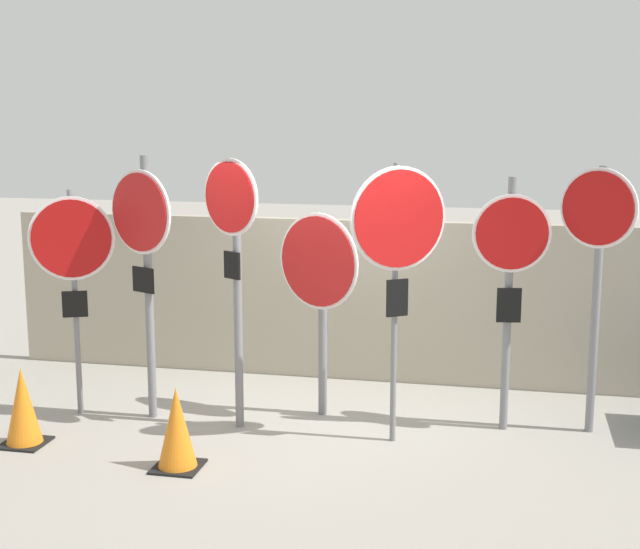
{
  "coord_description": "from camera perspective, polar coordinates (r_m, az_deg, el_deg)",
  "views": [
    {
      "loc": [
        1.68,
        -8.01,
        2.95
      ],
      "look_at": [
        -0.02,
        0.0,
        1.45
      ],
      "focal_mm": 50.0,
      "sensor_mm": 36.0,
      "label": 1
    }
  ],
  "objects": [
    {
      "name": "stop_sign_1",
      "position": [
        8.57,
        -11.24,
        2.01
      ],
      "size": [
        0.73,
        0.37,
        2.55
      ],
      "rotation": [
        0.0,
        0.0,
        -0.44
      ],
      "color": "slate",
      "rests_on": "ground"
    },
    {
      "name": "stop_sign_6",
      "position": [
        8.38,
        17.33,
        1.82
      ],
      "size": [
        0.65,
        0.37,
        2.48
      ],
      "rotation": [
        0.0,
        0.0,
        -0.49
      ],
      "color": "slate",
      "rests_on": "ground"
    },
    {
      "name": "stop_sign_2",
      "position": [
        8.17,
        -5.57,
        2.15
      ],
      "size": [
        0.61,
        0.38,
        2.54
      ],
      "rotation": [
        0.0,
        0.0,
        -0.54
      ],
      "color": "slate",
      "rests_on": "ground"
    },
    {
      "name": "stop_sign_5",
      "position": [
        8.27,
        12.08,
        0.72
      ],
      "size": [
        0.71,
        0.18,
        2.38
      ],
      "rotation": [
        0.0,
        0.0,
        0.16
      ],
      "color": "slate",
      "rests_on": "ground"
    },
    {
      "name": "traffic_cone_1",
      "position": [
        7.63,
        -9.15,
        -9.7
      ],
      "size": [
        0.4,
        0.4,
        0.7
      ],
      "color": "black",
      "rests_on": "ground"
    },
    {
      "name": "stop_sign_0",
      "position": [
        8.84,
        -15.57,
        1.32
      ],
      "size": [
        0.76,
        0.34,
        2.22
      ],
      "rotation": [
        0.0,
        0.0,
        0.4
      ],
      "color": "slate",
      "rests_on": "ground"
    },
    {
      "name": "fence_back",
      "position": [
        9.87,
        1.93,
        -1.65
      ],
      "size": [
        7.85,
        0.12,
        1.79
      ],
      "color": "#A89E89",
      "rests_on": "ground"
    },
    {
      "name": "stop_sign_4",
      "position": [
        7.76,
        5.02,
        2.54
      ],
      "size": [
        0.77,
        0.53,
        2.52
      ],
      "rotation": [
        0.0,
        0.0,
        0.6
      ],
      "color": "slate",
      "rests_on": "ground"
    },
    {
      "name": "stop_sign_3",
      "position": [
        8.53,
        -0.05,
        -0.15
      ],
      "size": [
        0.85,
        0.44,
        2.01
      ],
      "rotation": [
        0.0,
        0.0,
        -0.46
      ],
      "color": "slate",
      "rests_on": "ground"
    },
    {
      "name": "traffic_cone_0",
      "position": [
        8.48,
        -18.49,
        -8.03
      ],
      "size": [
        0.39,
        0.39,
        0.71
      ],
      "color": "black",
      "rests_on": "ground"
    },
    {
      "name": "ground_plane",
      "position": [
        8.7,
        0.15,
        -9.44
      ],
      "size": [
        40.0,
        40.0,
        0.0
      ],
      "primitive_type": "plane",
      "color": "gray"
    }
  ]
}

